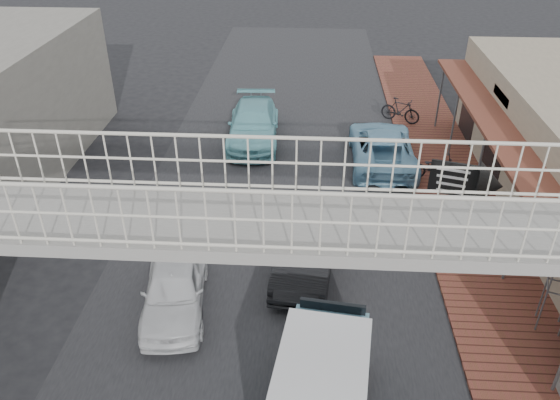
# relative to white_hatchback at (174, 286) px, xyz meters

# --- Properties ---
(ground) EXTENTS (120.00, 120.00, 0.00)m
(ground) POSITION_rel_white_hatchback_xyz_m (2.45, 0.62, -0.69)
(ground) COLOR black
(ground) RESTS_ON ground
(road_strip) EXTENTS (10.00, 60.00, 0.01)m
(road_strip) POSITION_rel_white_hatchback_xyz_m (2.45, 0.62, -0.69)
(road_strip) COLOR black
(road_strip) RESTS_ON ground
(sidewalk) EXTENTS (3.00, 40.00, 0.10)m
(sidewalk) POSITION_rel_white_hatchback_xyz_m (8.95, 3.62, -0.64)
(sidewalk) COLOR brown
(sidewalk) RESTS_ON ground
(footbridge) EXTENTS (16.40, 2.40, 6.34)m
(footbridge) POSITION_rel_white_hatchback_xyz_m (2.45, -3.38, 2.49)
(footbridge) COLOR gray
(footbridge) RESTS_ON ground
(white_hatchback) EXTENTS (2.14, 4.23, 1.38)m
(white_hatchback) POSITION_rel_white_hatchback_xyz_m (0.00, 0.00, 0.00)
(white_hatchback) COLOR silver
(white_hatchback) RESTS_ON ground
(dark_sedan) EXTENTS (2.07, 4.68, 1.49)m
(dark_sedan) POSITION_rel_white_hatchback_xyz_m (3.56, 1.94, 0.06)
(dark_sedan) COLOR black
(dark_sedan) RESTS_ON ground
(angkot_curb) EXTENTS (2.49, 5.35, 1.48)m
(angkot_curb) POSITION_rel_white_hatchback_xyz_m (6.48, 8.93, 0.05)
(angkot_curb) COLOR #76ADCC
(angkot_curb) RESTS_ON ground
(angkot_far) EXTENTS (2.35, 5.31, 1.51)m
(angkot_far) POSITION_rel_white_hatchback_xyz_m (1.05, 10.79, 0.07)
(angkot_far) COLOR #74C0CA
(angkot_far) RESTS_ON ground
(angkot_van) EXTENTS (2.37, 4.35, 2.04)m
(angkot_van) POSITION_rel_white_hatchback_xyz_m (3.94, -3.69, 0.60)
(angkot_van) COLOR black
(angkot_van) RESTS_ON ground
(motorcycle_near) EXTENTS (1.97, 0.80, 1.01)m
(motorcycle_near) POSITION_rel_white_hatchback_xyz_m (8.35, 7.53, -0.08)
(motorcycle_near) COLOR black
(motorcycle_near) RESTS_ON sidewalk
(motorcycle_far) EXTENTS (1.92, 1.38, 1.14)m
(motorcycle_far) POSITION_rel_white_hatchback_xyz_m (7.75, 13.06, -0.02)
(motorcycle_far) COLOR black
(motorcycle_far) RESTS_ON sidewalk
(arrow_sign) EXTENTS (2.09, 1.38, 3.45)m
(arrow_sign) POSITION_rel_white_hatchback_xyz_m (8.45, 2.20, 2.20)
(arrow_sign) COLOR #59595B
(arrow_sign) RESTS_ON sidewalk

